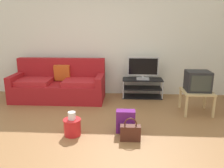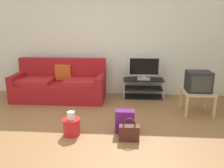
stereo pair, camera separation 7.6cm
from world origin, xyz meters
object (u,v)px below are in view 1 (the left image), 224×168
(flat_tv, at_px, (143,68))
(backpack, at_px, (126,122))
(crt_tv, at_px, (198,81))
(couch, at_px, (59,85))
(side_table, at_px, (197,94))
(tv_stand, at_px, (142,88))
(cleaning_bucket, at_px, (72,126))
(handbag, at_px, (130,132))

(flat_tv, height_order, backpack, flat_tv)
(flat_tv, bearing_deg, crt_tv, -43.22)
(couch, height_order, side_table, couch)
(tv_stand, height_order, side_table, side_table)
(flat_tv, bearing_deg, backpack, -102.03)
(flat_tv, xyz_separation_m, cleaning_bucket, (-1.22, -2.01, -0.54))
(couch, relative_size, cleaning_bucket, 5.37)
(couch, relative_size, flat_tv, 2.87)
(tv_stand, height_order, crt_tv, crt_tv)
(tv_stand, relative_size, handbag, 2.60)
(flat_tv, bearing_deg, cleaning_bucket, -121.28)
(side_table, height_order, cleaning_bucket, side_table)
(side_table, bearing_deg, backpack, -146.10)
(side_table, bearing_deg, flat_tv, 136.28)
(flat_tv, relative_size, side_table, 1.28)
(flat_tv, distance_m, handbag, 2.23)
(tv_stand, bearing_deg, couch, -172.07)
(backpack, height_order, cleaning_bucket, cleaning_bucket)
(flat_tv, distance_m, backpack, 1.97)
(backpack, xyz_separation_m, cleaning_bucket, (-0.83, -0.16, -0.02))
(tv_stand, relative_size, backpack, 2.56)
(flat_tv, relative_size, cleaning_bucket, 1.87)
(couch, relative_size, tv_stand, 2.21)
(tv_stand, bearing_deg, handbag, -98.55)
(tv_stand, bearing_deg, crt_tv, -43.91)
(crt_tv, bearing_deg, couch, 166.93)
(crt_tv, distance_m, cleaning_bucket, 2.50)
(crt_tv, bearing_deg, tv_stand, 136.09)
(couch, distance_m, tv_stand, 1.94)
(side_table, relative_size, handbag, 1.56)
(tv_stand, bearing_deg, backpack, -101.89)
(couch, xyz_separation_m, side_table, (2.90, -0.69, 0.05))
(flat_tv, bearing_deg, handbag, -98.64)
(cleaning_bucket, bearing_deg, couch, 111.55)
(couch, xyz_separation_m, cleaning_bucket, (0.70, -1.77, -0.17))
(cleaning_bucket, bearing_deg, side_table, 26.12)
(flat_tv, xyz_separation_m, backpack, (-0.40, -1.86, -0.52))
(backpack, bearing_deg, cleaning_bucket, -166.42)
(tv_stand, distance_m, flat_tv, 0.48)
(handbag, bearing_deg, couch, 130.28)
(side_table, xyz_separation_m, backpack, (-1.37, -0.92, -0.20))
(couch, height_order, flat_tv, flat_tv)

